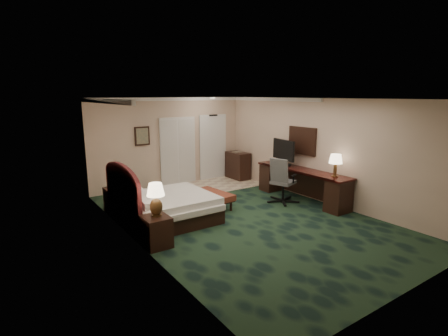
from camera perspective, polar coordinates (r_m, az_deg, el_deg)
floor at (r=8.11m, az=3.20°, el=-8.23°), size 5.00×7.50×0.00m
ceiling at (r=7.61m, az=3.44°, el=11.22°), size 5.00×7.50×0.00m
wall_back at (r=10.92m, az=-8.83°, el=4.21°), size 5.00×0.00×2.70m
wall_front at (r=5.38m, az=28.61°, el=-5.14°), size 5.00×0.00×2.70m
wall_left at (r=6.55m, az=-14.27°, el=-1.16°), size 0.00×7.50×2.70m
wall_right at (r=9.47m, az=15.40°, el=2.75°), size 0.00×7.50×2.70m
crown_molding at (r=7.61m, az=3.43°, el=10.84°), size 5.00×7.50×0.10m
tile_patch at (r=10.87m, az=-2.37°, el=-2.91°), size 3.20×1.70×0.01m
headboard at (r=7.65m, az=-16.22°, el=-4.43°), size 0.12×2.00×1.40m
entry_door at (r=11.68m, az=-1.85°, el=3.36°), size 1.02×0.06×2.18m
closet_doors at (r=11.04m, az=-7.52°, el=2.76°), size 1.20×0.06×2.10m
wall_art at (r=10.50m, az=-13.22°, el=5.11°), size 0.45×0.06×0.55m
wall_mirror at (r=9.80m, az=12.64°, el=4.37°), size 0.05×0.95×0.75m
bed at (r=7.97m, az=-8.99°, el=-6.47°), size 1.87×1.73×0.59m
nightstand_near at (r=6.73m, az=-10.99°, el=-10.13°), size 0.46×0.53×0.58m
nightstand_far at (r=8.87m, az=-17.21°, el=-4.99°), size 0.47×0.54×0.59m
lamp_near at (r=6.57m, az=-11.06°, el=-5.11°), size 0.40×0.40×0.63m
lamp_far at (r=8.71m, az=-17.46°, el=-1.25°), size 0.40×0.40×0.61m
bed_bench at (r=8.87m, az=-1.46°, el=-5.10°), size 0.52×1.19×0.39m
desk at (r=9.59m, az=12.54°, el=-2.69°), size 0.62×2.90×0.84m
tv at (r=9.89m, az=9.67°, el=2.51°), size 0.22×0.93×0.73m
desk_lamp at (r=8.82m, az=17.72°, el=0.42°), size 0.33×0.33×0.56m
desk_chair at (r=9.23m, az=9.67°, el=-1.94°), size 0.88×0.85×1.21m
minibar at (r=11.74m, az=2.28°, el=0.41°), size 0.47×0.85×0.89m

